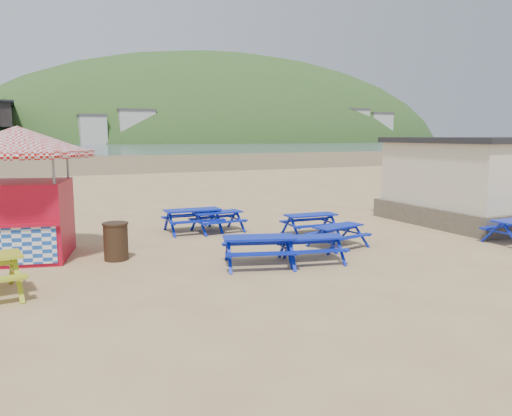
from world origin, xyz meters
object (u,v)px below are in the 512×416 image
picnic_table_blue_b (193,221)px  litter_bin (116,241)px  picnic_table_blue_a (218,222)px  amenity_block (497,179)px  ice_cream_kiosk (20,176)px

picnic_table_blue_b → litter_bin: size_ratio=1.93×
picnic_table_blue_b → picnic_table_blue_a: bearing=-17.9°
picnic_table_blue_b → amenity_block: amenity_block is taller
amenity_block → litter_bin: bearing=-179.1°
picnic_table_blue_a → picnic_table_blue_b: (-0.78, 0.29, 0.05)m
picnic_table_blue_b → ice_cream_kiosk: (-5.16, -1.51, 1.80)m
litter_bin → amenity_block: bearing=0.9°
picnic_table_blue_a → litter_bin: (-3.79, -2.49, 0.16)m
ice_cream_kiosk → litter_bin: ice_cream_kiosk is taller
picnic_table_blue_a → amenity_block: amenity_block is taller
picnic_table_blue_b → litter_bin: (-3.01, -2.77, 0.11)m
ice_cream_kiosk → litter_bin: (2.15, -1.26, -1.68)m
picnic_table_blue_a → litter_bin: 4.54m
picnic_table_blue_b → ice_cream_kiosk: size_ratio=0.40×
ice_cream_kiosk → litter_bin: size_ratio=4.77×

